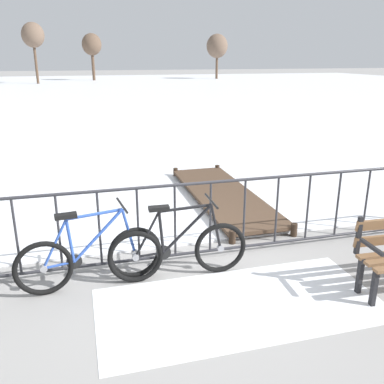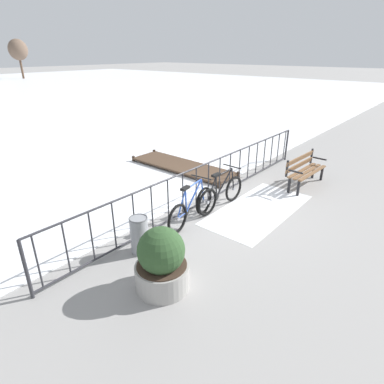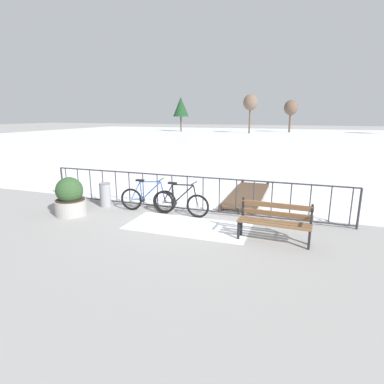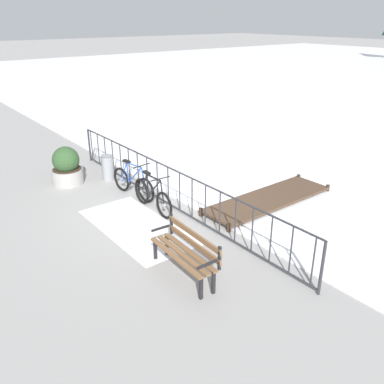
% 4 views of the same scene
% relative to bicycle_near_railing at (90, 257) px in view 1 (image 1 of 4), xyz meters
% --- Properties ---
extents(ground_plane, '(160.00, 160.00, 0.00)m').
position_rel_bicycle_near_railing_xyz_m(ground_plane, '(1.10, 0.37, -0.37)').
color(ground_plane, gray).
extents(frozen_pond, '(80.00, 56.00, 0.03)m').
position_rel_bicycle_near_railing_xyz_m(frozen_pond, '(1.10, 28.77, -0.35)').
color(frozen_pond, white).
rests_on(frozen_pond, ground).
extents(snow_patch, '(3.12, 1.45, 0.01)m').
position_rel_bicycle_near_railing_xyz_m(snow_patch, '(1.54, -0.83, -0.36)').
color(snow_patch, white).
rests_on(snow_patch, ground).
extents(railing_fence, '(9.06, 0.06, 1.07)m').
position_rel_bicycle_near_railing_xyz_m(railing_fence, '(1.10, 0.37, 0.19)').
color(railing_fence, '#2D2D33').
rests_on(railing_fence, ground).
extents(bicycle_near_railing, '(1.71, 0.52, 0.97)m').
position_rel_bicycle_near_railing_xyz_m(bicycle_near_railing, '(0.00, 0.00, 0.00)').
color(bicycle_near_railing, black).
rests_on(bicycle_near_railing, ground).
extents(bicycle_second, '(1.71, 0.52, 0.97)m').
position_rel_bicycle_near_railing_xyz_m(bicycle_second, '(1.04, -0.07, 0.00)').
color(bicycle_second, black).
rests_on(bicycle_second, ground).
extents(wooden_dock, '(1.10, 3.74, 0.20)m').
position_rel_bicycle_near_railing_xyz_m(wooden_dock, '(2.51, 2.49, -0.25)').
color(wooden_dock, '#4C3828').
rests_on(wooden_dock, ground).
extents(tree_far_west, '(2.46, 2.46, 5.08)m').
position_rel_bicycle_near_railing_xyz_m(tree_far_west, '(16.32, 44.34, 3.32)').
color(tree_far_west, brown).
rests_on(tree_far_west, ground).
extents(tree_west_mid, '(2.11, 2.11, 4.98)m').
position_rel_bicycle_near_railing_xyz_m(tree_west_mid, '(2.05, 44.73, 3.38)').
color(tree_west_mid, brown).
rests_on(tree_west_mid, ground).
extents(tree_east_mid, '(2.10, 2.10, 5.66)m').
position_rel_bicycle_near_railing_xyz_m(tree_east_mid, '(-3.53, 40.04, 4.08)').
color(tree_east_mid, brown).
rests_on(tree_east_mid, ground).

